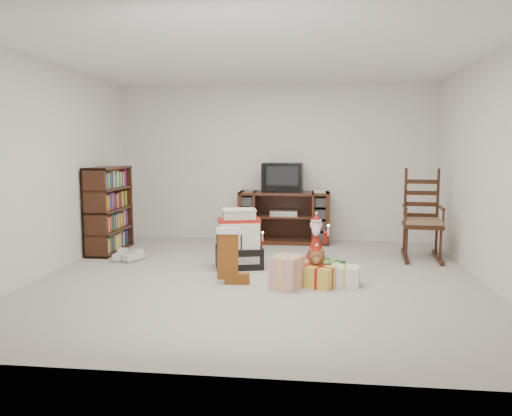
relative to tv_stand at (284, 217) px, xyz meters
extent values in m
cube|color=#B7B2A7|center=(-0.15, -2.22, -0.41)|extent=(5.00, 5.00, 0.01)
cube|color=white|center=(-0.15, -2.22, 2.10)|extent=(5.00, 5.00, 0.01)
cube|color=white|center=(-0.15, 0.28, 0.85)|extent=(5.00, 0.01, 2.50)
cube|color=white|center=(-0.15, -4.72, 0.85)|extent=(5.00, 0.01, 2.50)
cube|color=white|center=(-2.65, -2.22, 0.85)|extent=(0.01, 5.00, 2.50)
cube|color=white|center=(2.35, -2.22, 0.85)|extent=(0.01, 5.00, 2.50)
cube|color=#482114|center=(0.00, 0.00, 0.00)|extent=(1.41, 0.51, 0.81)
cube|color=silver|center=(0.00, -0.03, 0.07)|extent=(0.43, 0.31, 0.08)
cube|color=#391E0F|center=(-2.45, -0.98, 0.21)|extent=(0.33, 1.00, 1.22)
cube|color=#391E0F|center=(1.91, -0.95, 0.05)|extent=(0.55, 0.53, 0.05)
cube|color=#8E674D|center=(1.91, -0.95, 0.11)|extent=(0.51, 0.49, 0.06)
cube|color=#391E0F|center=(1.91, -0.73, 0.47)|extent=(0.43, 0.10, 0.78)
cube|color=#391E0F|center=(1.91, -0.95, -0.37)|extent=(0.58, 0.88, 0.06)
cube|color=black|center=(-0.45, -1.73, -0.27)|extent=(0.66, 0.55, 0.26)
cube|color=white|center=(-0.45, -1.73, 0.01)|extent=(0.56, 0.48, 0.31)
cube|color=#B01D14|center=(-0.45, -1.73, 0.19)|extent=(0.57, 0.40, 0.05)
cube|color=beige|center=(-0.45, -1.73, 0.27)|extent=(0.45, 0.38, 0.10)
cube|color=maroon|center=(-0.52, -1.75, -0.18)|extent=(0.39, 0.30, 0.45)
cube|color=black|center=(-0.52, -1.67, 0.11)|extent=(0.18, 0.10, 0.03)
ellipsoid|color=brown|center=(0.51, -2.35, -0.28)|extent=(0.26, 0.22, 0.27)
sphere|color=brown|center=(0.51, -2.38, -0.12)|extent=(0.17, 0.17, 0.17)
cone|color=#A91A12|center=(0.50, -1.31, -0.19)|extent=(0.30, 0.30, 0.43)
sphere|color=beige|center=(0.50, -1.31, 0.08)|extent=(0.14, 0.14, 0.14)
cone|color=#A91A12|center=(0.50, -1.31, 0.19)|extent=(0.13, 0.13, 0.11)
cylinder|color=silver|center=(0.65, -1.43, 0.03)|extent=(0.02, 0.02, 0.13)
cone|color=#A91A12|center=(-0.30, -1.51, -0.22)|extent=(0.25, 0.25, 0.36)
sphere|color=beige|center=(-0.30, -1.51, 0.00)|extent=(0.12, 0.12, 0.12)
cone|color=#A91A12|center=(-0.30, -1.51, 0.10)|extent=(0.11, 0.11, 0.09)
cylinder|color=silver|center=(-0.17, -1.61, -0.03)|extent=(0.02, 0.02, 0.11)
cube|color=silver|center=(-2.08, -1.55, -0.35)|extent=(0.13, 0.30, 0.11)
cube|color=silver|center=(-1.88, -1.55, -0.35)|extent=(0.25, 0.32, 0.11)
cube|color=#B01D14|center=(0.38, -2.35, -0.27)|extent=(0.26, 0.26, 0.26)
cube|color=#1A6923|center=(0.58, -2.10, -0.27)|extent=(0.26, 0.26, 0.26)
cube|color=yellow|center=(0.63, -2.51, -0.27)|extent=(0.26, 0.26, 0.26)
cube|color=white|center=(0.32, -2.71, -0.27)|extent=(0.26, 0.26, 0.26)
cube|color=white|center=(0.83, -2.30, -0.27)|extent=(0.26, 0.26, 0.26)
cube|color=black|center=(-0.03, 0.01, 0.63)|extent=(0.63, 0.45, 0.45)
cube|color=black|center=(-0.03, -0.21, 0.63)|extent=(0.52, 0.03, 0.36)
camera|label=1|loc=(0.47, -7.77, 1.08)|focal=35.00mm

